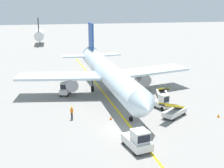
# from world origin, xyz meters

# --- Properties ---
(ground_plane) EXTENTS (300.00, 300.00, 0.00)m
(ground_plane) POSITION_xyz_m (0.00, 0.00, 0.00)
(ground_plane) COLOR gray
(taxi_line_yellow) EXTENTS (5.95, 79.82, 0.01)m
(taxi_line_yellow) POSITION_xyz_m (0.70, 5.00, 0.00)
(taxi_line_yellow) COLOR yellow
(taxi_line_yellow) RESTS_ON ground
(airliner) EXTENTS (28.54, 35.34, 10.10)m
(airliner) POSITION_xyz_m (0.66, 14.25, 3.42)
(airliner) COLOR silver
(airliner) RESTS_ON ground
(pushback_tug) EXTENTS (2.66, 3.94, 2.20)m
(pushback_tug) POSITION_xyz_m (0.41, -5.13, 0.99)
(pushback_tug) COLOR silver
(pushback_tug) RESTS_ON ground
(baggage_tug_near_wing) EXTENTS (1.96, 2.68, 2.10)m
(baggage_tug_near_wing) POSITION_xyz_m (-6.11, 14.44, 0.93)
(baggage_tug_near_wing) COLOR silver
(baggage_tug_near_wing) RESTS_ON ground
(baggage_tug_by_cargo_door) EXTENTS (2.20, 2.73, 2.10)m
(baggage_tug_by_cargo_door) POSITION_xyz_m (6.78, 5.74, 0.93)
(baggage_tug_by_cargo_door) COLOR silver
(baggage_tug_by_cargo_door) RESTS_ON ground
(belt_loader_forward_hold) EXTENTS (2.17, 5.15, 2.59)m
(belt_loader_forward_hold) POSITION_xyz_m (8.39, 10.04, 0.78)
(belt_loader_forward_hold) COLOR silver
(belt_loader_forward_hold) RESTS_ON ground
(belt_loader_aft_hold) EXTENTS (4.72, 4.05, 2.59)m
(belt_loader_aft_hold) POSITION_xyz_m (7.28, 2.60, 0.78)
(belt_loader_aft_hold) COLOR silver
(belt_loader_aft_hold) RESTS_ON ground
(ground_crew_marshaller) EXTENTS (0.36, 0.24, 1.70)m
(ground_crew_marshaller) POSITION_xyz_m (-5.66, 4.26, 0.91)
(ground_crew_marshaller) COLOR #26262D
(ground_crew_marshaller) RESTS_ON ground
(safety_cone_nose_left) EXTENTS (0.36, 0.36, 0.44)m
(safety_cone_nose_left) POSITION_xyz_m (-0.87, 3.06, 0.22)
(safety_cone_nose_left) COLOR orange
(safety_cone_nose_left) RESTS_ON ground
(safety_cone_nose_right) EXTENTS (0.36, 0.36, 0.44)m
(safety_cone_nose_right) POSITION_xyz_m (12.85, 1.39, 0.22)
(safety_cone_nose_right) COLOR orange
(safety_cone_nose_right) RESTS_ON ground
(distant_aircraft_far_left) EXTENTS (3.00, 10.10, 8.80)m
(distant_aircraft_far_left) POSITION_xyz_m (-11.96, 71.64, 3.22)
(distant_aircraft_far_left) COLOR silver
(distant_aircraft_far_left) RESTS_ON ground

